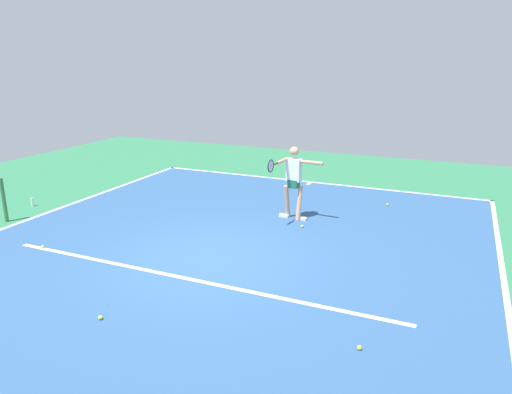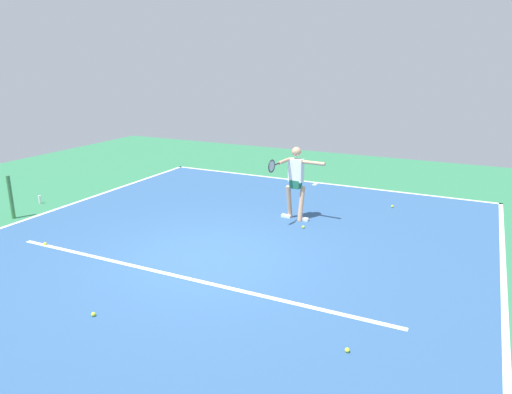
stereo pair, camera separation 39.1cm
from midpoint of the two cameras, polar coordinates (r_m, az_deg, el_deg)
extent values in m
plane|color=#2D754C|center=(9.30, -4.66, -7.40)|extent=(23.12, 23.12, 0.00)
cube|color=#2D5484|center=(9.29, -4.66, -7.39)|extent=(10.44, 13.19, 0.00)
cube|color=white|center=(14.99, 8.13, 1.73)|extent=(10.44, 0.10, 0.01)
cube|color=white|center=(8.23, 29.09, -12.84)|extent=(0.10, 13.19, 0.01)
cube|color=white|center=(12.59, -25.41, -2.55)|extent=(0.10, 13.19, 0.01)
cube|color=white|center=(8.60, -7.78, -9.52)|extent=(7.83, 0.10, 0.01)
cube|color=white|center=(14.81, 7.89, 1.56)|extent=(0.10, 0.30, 0.01)
cylinder|color=#38753D|center=(12.72, -26.69, -0.03)|extent=(0.09, 0.09, 1.07)
cylinder|color=tan|center=(11.35, 6.47, -0.82)|extent=(0.13, 0.26, 0.84)
cube|color=white|center=(11.43, 6.75, -2.67)|extent=(0.25, 0.12, 0.07)
cylinder|color=tan|center=(11.47, 5.01, -0.59)|extent=(0.13, 0.26, 0.84)
cube|color=white|center=(11.61, 4.63, -2.30)|extent=(0.25, 0.12, 0.07)
cube|color=#1E664C|center=(11.28, 5.80, 1.58)|extent=(0.26, 0.22, 0.20)
cube|color=white|center=(11.20, 5.85, 3.23)|extent=(0.35, 0.20, 0.55)
sphere|color=tan|center=(11.11, 5.92, 5.46)|extent=(0.22, 0.22, 0.22)
cylinder|color=tan|center=(10.98, 7.99, 4.09)|extent=(0.55, 0.12, 0.08)
cylinder|color=tan|center=(10.97, 4.49, 4.35)|extent=(0.12, 0.55, 0.08)
cylinder|color=black|center=(10.64, 3.58, 3.98)|extent=(0.05, 0.22, 0.03)
torus|color=black|center=(10.42, 2.98, 3.74)|extent=(0.05, 0.29, 0.29)
cylinder|color=silver|center=(10.42, 2.98, 3.74)|extent=(0.02, 0.25, 0.25)
sphere|color=#CCE033|center=(7.66, -17.61, -13.35)|extent=(0.07, 0.07, 0.07)
sphere|color=#CCE033|center=(6.70, 12.68, -17.59)|extent=(0.07, 0.07, 0.07)
sphere|color=#CCE033|center=(10.74, -23.14, -5.21)|extent=(0.07, 0.07, 0.07)
sphere|color=#C6E53D|center=(10.91, 6.75, -3.62)|extent=(0.07, 0.07, 0.07)
sphere|color=#CCE033|center=(12.90, 16.97, -1.09)|extent=(0.07, 0.07, 0.07)
cylinder|color=white|center=(13.85, -23.90, -0.29)|extent=(0.07, 0.07, 0.22)
camera|label=1|loc=(0.20, -88.89, 0.32)|focal=33.16mm
camera|label=2|loc=(0.20, 91.11, -0.32)|focal=33.16mm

